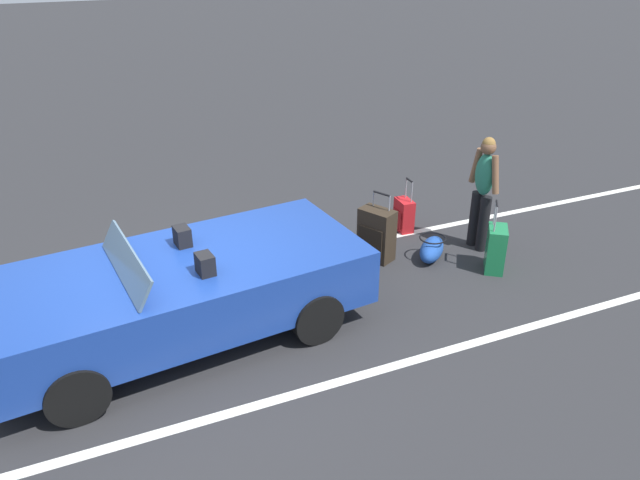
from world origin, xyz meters
TOP-DOWN VIEW (x-y plane):
  - ground_plane at (0.00, 0.00)m, footprint 80.00×80.00m
  - lot_line_near at (0.00, -1.27)m, footprint 18.00×0.12m
  - lot_line_mid at (0.00, 1.43)m, footprint 18.00×0.12m
  - convertible_car at (0.21, 0.02)m, footprint 4.30×2.19m
  - suitcase_large_black at (-2.87, -0.77)m, footprint 0.47×0.55m
  - suitcase_medium_bright at (-4.18, 0.15)m, footprint 0.43×0.46m
  - suitcase_small_carryon at (-3.68, -1.41)m, footprint 0.24×0.35m
  - duffel_bag at (-3.57, -0.44)m, footprint 0.67×0.66m
  - traveler_person at (-4.37, -0.50)m, footprint 0.23×0.60m

SIDE VIEW (x-z plane):
  - ground_plane at x=0.00m, z-range 0.00..0.00m
  - lot_line_near at x=0.00m, z-range 0.00..0.00m
  - lot_line_mid at x=0.00m, z-range 0.00..0.00m
  - duffel_bag at x=-3.57m, z-range -0.01..0.33m
  - suitcase_small_carryon at x=-3.68m, z-range -0.16..0.67m
  - suitcase_medium_bright at x=-4.18m, z-range -0.18..0.80m
  - suitcase_large_black at x=-2.87m, z-range -0.11..0.85m
  - convertible_car at x=0.21m, z-range -0.03..1.21m
  - traveler_person at x=-4.37m, z-range 0.10..1.76m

